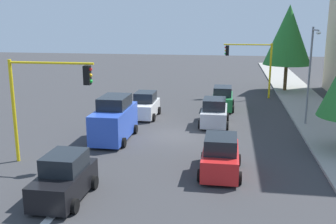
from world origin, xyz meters
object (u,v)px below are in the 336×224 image
object	(u,v)px
street_lamp_curbside	(311,66)
delivery_van_blue	(114,120)
car_green	(222,99)
traffic_signal_far_left	(251,59)
car_red	(220,156)
traffic_signal_near_right	(45,91)
car_black	(64,179)
tree_roadside_far	(288,35)
car_silver	(214,113)
car_white	(145,106)

from	to	relation	value
street_lamp_curbside	delivery_van_blue	distance (m)	13.94
car_green	traffic_signal_far_left	bearing A→B (deg)	155.67
car_red	traffic_signal_near_right	bearing A→B (deg)	-90.31
car_red	car_black	bearing A→B (deg)	-59.17
car_green	tree_roadside_far	bearing A→B (deg)	146.25
car_silver	traffic_signal_near_right	bearing A→B (deg)	-42.18
street_lamp_curbside	car_white	xyz separation A→B (m)	(-1.10, -11.98, -3.45)
street_lamp_curbside	traffic_signal_near_right	bearing A→B (deg)	-57.13
street_lamp_curbside	car_silver	size ratio (longest dim) A/B	1.74
car_green	traffic_signal_near_right	bearing A→B (deg)	-31.32
car_red	car_green	distance (m)	14.53
car_red	car_black	size ratio (longest dim) A/B	1.04
delivery_van_blue	car_black	distance (m)	8.61
car_black	tree_roadside_far	bearing A→B (deg)	155.69
car_red	car_green	size ratio (longest dim) A/B	0.94
traffic_signal_near_right	street_lamp_curbside	distance (m)	17.71
traffic_signal_far_left	car_white	distance (m)	12.85
tree_roadside_far	car_white	size ratio (longest dim) A/B	2.40
traffic_signal_far_left	traffic_signal_near_right	world-z (taller)	traffic_signal_near_right
car_black	car_white	bearing A→B (deg)	178.68
traffic_signal_far_left	car_red	size ratio (longest dim) A/B	1.35
traffic_signal_far_left	delivery_van_blue	world-z (taller)	traffic_signal_far_left
traffic_signal_near_right	car_red	xyz separation A→B (m)	(0.05, 9.04, -3.01)
traffic_signal_far_left	car_black	distance (m)	25.63
car_silver	car_red	bearing A→B (deg)	4.32
delivery_van_blue	car_red	bearing A→B (deg)	55.37
tree_roadside_far	car_white	distance (m)	18.77
car_black	car_green	size ratio (longest dim) A/B	0.90
traffic_signal_near_right	car_black	world-z (taller)	traffic_signal_near_right
traffic_signal_far_left	delivery_van_blue	xyz separation A→B (m)	(15.33, -9.10, -2.47)
car_red	car_white	size ratio (longest dim) A/B	1.05
delivery_van_blue	car_silver	world-z (taller)	delivery_van_blue
street_lamp_curbside	tree_roadside_far	xyz separation A→B (m)	(-14.39, 0.30, 1.56)
tree_roadside_far	car_green	distance (m)	12.50
traffic_signal_near_right	tree_roadside_far	world-z (taller)	tree_roadside_far
traffic_signal_near_right	street_lamp_curbside	size ratio (longest dim) A/B	0.79
street_lamp_curbside	delivery_van_blue	bearing A→B (deg)	-68.70
street_lamp_curbside	delivery_van_blue	xyz separation A→B (m)	(4.94, -12.67, -3.07)
car_white	delivery_van_blue	bearing A→B (deg)	-6.51
car_black	car_silver	bearing A→B (deg)	156.22
traffic_signal_far_left	car_white	size ratio (longest dim) A/B	1.41
car_black	car_red	bearing A→B (deg)	120.83
street_lamp_curbside	car_black	bearing A→B (deg)	-42.30
traffic_signal_near_right	car_white	size ratio (longest dim) A/B	1.47
traffic_signal_far_left	street_lamp_curbside	distance (m)	11.00
traffic_signal_far_left	car_silver	xyz separation A→B (m)	(10.79, -2.96, -2.86)
car_white	car_silver	bearing A→B (deg)	74.55
tree_roadside_far	car_green	bearing A→B (deg)	-33.75
traffic_signal_near_right	car_white	distance (m)	11.50
traffic_signal_near_right	delivery_van_blue	size ratio (longest dim) A/B	1.15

